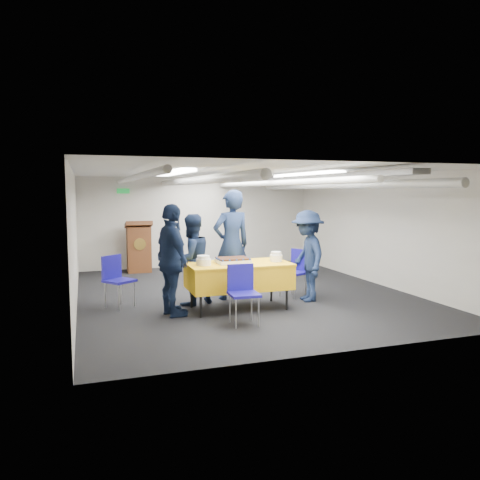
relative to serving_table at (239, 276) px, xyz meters
name	(u,v)px	position (x,y,z in m)	size (l,w,h in m)	color
ground	(242,293)	(0.44, 1.11, -0.56)	(7.00, 7.00, 0.00)	black
room_shell	(240,198)	(0.54, 1.51, 1.25)	(6.00, 7.00, 2.30)	beige
serving_table	(239,276)	(0.00, 0.00, 0.00)	(1.69, 0.90, 0.77)	black
sheet_cake	(233,260)	(-0.09, 0.02, 0.26)	(0.54, 0.42, 0.09)	white
plate_stack_left	(203,261)	(-0.61, -0.05, 0.28)	(0.24, 0.24, 0.16)	white
plate_stack_right	(276,257)	(0.65, -0.05, 0.29)	(0.21, 0.21, 0.17)	white
podium	(139,247)	(-1.16, 4.15, 0.05)	(0.62, 0.53, 1.25)	brown
chair_near	(242,288)	(-0.21, -0.81, -0.03)	(0.44, 0.44, 0.87)	gray
chair_right	(296,268)	(1.32, 0.57, -0.03)	(0.56, 0.56, 0.87)	gray
chair_left	(116,276)	(-1.91, 0.81, -0.03)	(0.59, 0.59, 0.87)	gray
sailor_a	(232,245)	(0.11, 0.75, 0.43)	(0.72, 0.47, 1.97)	black
sailor_b	(191,260)	(-0.67, 0.55, 0.22)	(0.76, 0.59, 1.56)	black
sailor_c	(172,260)	(-1.12, -0.08, 0.32)	(1.03, 0.43, 1.76)	black
sailor_d	(307,256)	(1.35, 0.17, 0.25)	(1.04, 0.60, 1.62)	black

